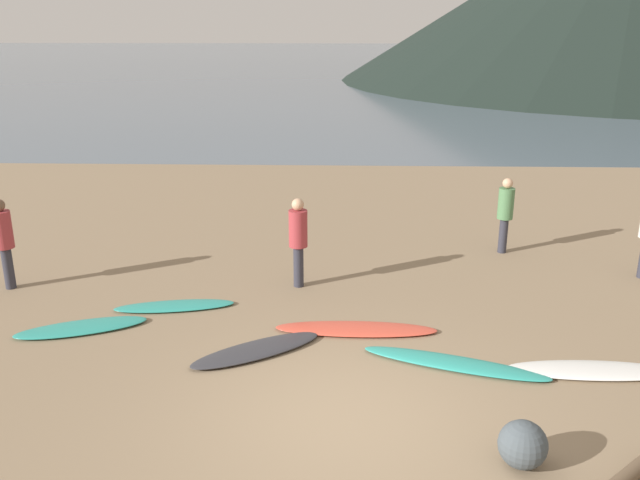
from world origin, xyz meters
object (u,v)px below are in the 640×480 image
(surfboard_0, at_px, (81,327))
(surfboard_1, at_px, (174,306))
(beach_rock_near, at_px, (523,445))
(person_1, at_px, (298,235))
(surfboard_3, at_px, (356,329))
(surfboard_2, at_px, (256,350))
(person_2, at_px, (505,209))
(surfboard_4, at_px, (455,363))
(surfboard_5, at_px, (593,370))
(person_0, at_px, (3,237))

(surfboard_0, relative_size, surfboard_1, 1.00)
(surfboard_0, height_order, beach_rock_near, beach_rock_near)
(person_1, bearing_deg, surfboard_3, -77.93)
(surfboard_0, distance_m, person_1, 3.98)
(surfboard_2, distance_m, person_2, 6.61)
(surfboard_4, distance_m, surfboard_5, 1.90)
(surfboard_3, xyz_separation_m, person_1, (-1.02, 1.85, 0.94))
(surfboard_0, xyz_separation_m, surfboard_3, (4.36, 0.09, -0.00))
(surfboard_0, bearing_deg, surfboard_4, -30.22)
(person_2, bearing_deg, surfboard_5, -134.76)
(surfboard_3, bearing_deg, surfboard_2, -151.75)
(person_0, height_order, beach_rock_near, person_0)
(surfboard_0, height_order, surfboard_5, surfboard_5)
(surfboard_5, bearing_deg, surfboard_4, 176.58)
(surfboard_2, height_order, surfboard_5, surfboard_2)
(surfboard_4, xyz_separation_m, beach_rock_near, (0.39, -2.23, 0.23))
(surfboard_0, relative_size, surfboard_3, 0.79)
(surfboard_2, relative_size, surfboard_5, 0.86)
(surfboard_1, distance_m, surfboard_4, 4.84)
(surfboard_3, xyz_separation_m, surfboard_4, (1.38, -1.08, 0.01))
(surfboard_5, distance_m, beach_rock_near, 2.59)
(surfboard_0, xyz_separation_m, person_2, (7.50, 3.95, 0.90))
(person_1, bearing_deg, surfboard_4, -67.43)
(surfboard_1, bearing_deg, surfboard_3, -24.47)
(surfboard_5, xyz_separation_m, person_1, (-4.30, 3.06, 0.94))
(surfboard_5, xyz_separation_m, person_2, (-0.14, 5.07, 0.90))
(surfboard_4, height_order, person_1, person_1)
(surfboard_0, bearing_deg, person_2, 7.30)
(surfboard_1, xyz_separation_m, surfboard_4, (4.47, -1.87, 0.01))
(person_0, xyz_separation_m, person_1, (5.26, 0.26, -0.01))
(surfboard_3, xyz_separation_m, surfboard_5, (3.28, -1.21, 0.00))
(surfboard_5, bearing_deg, surfboard_1, 163.13)
(person_2, bearing_deg, person_1, 159.43)
(person_0, height_order, person_2, person_0)
(surfboard_1, xyz_separation_m, person_0, (-3.21, 0.79, 0.95))
(surfboard_3, bearing_deg, person_2, 51.76)
(surfboard_5, relative_size, person_1, 1.45)
(surfboard_0, height_order, surfboard_3, surfboard_0)
(surfboard_5, relative_size, beach_rock_near, 4.44)
(surfboard_4, height_order, person_0, person_0)
(surfboard_1, relative_size, surfboard_2, 0.98)
(surfboard_5, distance_m, person_0, 10.01)
(person_1, bearing_deg, person_2, 8.90)
(surfboard_5, relative_size, person_2, 1.51)
(surfboard_1, bearing_deg, surfboard_0, -155.22)
(surfboard_4, xyz_separation_m, surfboard_5, (1.90, -0.13, -0.00))
(person_0, bearing_deg, surfboard_3, 6.62)
(surfboard_2, height_order, beach_rock_near, beach_rock_near)
(surfboard_5, bearing_deg, person_2, 92.21)
(surfboard_2, distance_m, surfboard_5, 4.79)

